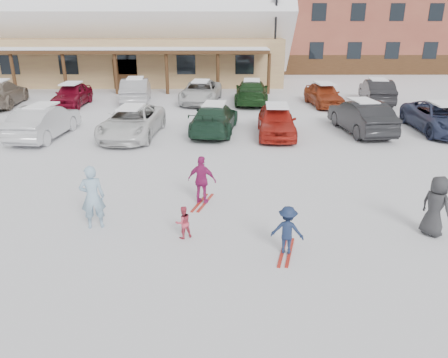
{
  "coord_description": "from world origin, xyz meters",
  "views": [
    {
      "loc": [
        0.22,
        -10.61,
        5.43
      ],
      "look_at": [
        0.3,
        1.0,
        1.0
      ],
      "focal_mm": 35.0,
      "sensor_mm": 36.0,
      "label": 1
    }
  ],
  "objects_px": {
    "bystander_dark": "(436,206)",
    "parked_car_3": "(215,118)",
    "day_lodge": "(111,32)",
    "parked_car_1": "(44,122)",
    "parked_car_8": "(72,95)",
    "parked_car_10": "(201,92)",
    "parked_car_12": "(324,94)",
    "parked_car_9": "(136,90)",
    "adult_skier": "(92,197)",
    "parked_car_5": "(361,117)",
    "lamp_post": "(275,38)",
    "child_magenta": "(202,180)",
    "parked_car_2": "(132,122)",
    "parked_car_6": "(441,118)",
    "parked_car_7": "(0,93)",
    "parked_car_11": "(252,92)",
    "child_navy": "(287,230)",
    "parked_car_4": "(276,121)",
    "toddler_red": "(183,222)"
  },
  "relations": [
    {
      "from": "bystander_dark",
      "to": "parked_car_4",
      "type": "xyz_separation_m",
      "value": [
        -2.9,
        9.85,
        -0.08
      ]
    },
    {
      "from": "child_navy",
      "to": "bystander_dark",
      "type": "distance_m",
      "value": 4.03
    },
    {
      "from": "adult_skier",
      "to": "bystander_dark",
      "type": "height_order",
      "value": "adult_skier"
    },
    {
      "from": "lamp_post",
      "to": "parked_car_7",
      "type": "xyz_separation_m",
      "value": [
        -17.74,
        -7.05,
        -2.91
      ]
    },
    {
      "from": "day_lodge",
      "to": "parked_car_3",
      "type": "relative_size",
      "value": 6.09
    },
    {
      "from": "adult_skier",
      "to": "parked_car_1",
      "type": "xyz_separation_m",
      "value": [
        -4.74,
        9.11,
        -0.12
      ]
    },
    {
      "from": "adult_skier",
      "to": "parked_car_2",
      "type": "relative_size",
      "value": 0.35
    },
    {
      "from": "parked_car_1",
      "to": "parked_car_4",
      "type": "relative_size",
      "value": 1.08
    },
    {
      "from": "parked_car_10",
      "to": "parked_car_12",
      "type": "bearing_deg",
      "value": -1.91
    },
    {
      "from": "parked_car_1",
      "to": "day_lodge",
      "type": "bearing_deg",
      "value": -81.1
    },
    {
      "from": "bystander_dark",
      "to": "parked_car_3",
      "type": "distance_m",
      "value": 12.01
    },
    {
      "from": "parked_car_6",
      "to": "child_navy",
      "type": "bearing_deg",
      "value": -127.71
    },
    {
      "from": "adult_skier",
      "to": "parked_car_2",
      "type": "height_order",
      "value": "adult_skier"
    },
    {
      "from": "parked_car_4",
      "to": "toddler_red",
      "type": "bearing_deg",
      "value": -105.99
    },
    {
      "from": "parked_car_1",
      "to": "parked_car_2",
      "type": "bearing_deg",
      "value": -172.33
    },
    {
      "from": "parked_car_11",
      "to": "child_magenta",
      "type": "bearing_deg",
      "value": 85.43
    },
    {
      "from": "parked_car_1",
      "to": "parked_car_8",
      "type": "height_order",
      "value": "parked_car_1"
    },
    {
      "from": "day_lodge",
      "to": "parked_car_1",
      "type": "height_order",
      "value": "day_lodge"
    },
    {
      "from": "adult_skier",
      "to": "parked_car_3",
      "type": "height_order",
      "value": "adult_skier"
    },
    {
      "from": "adult_skier",
      "to": "toddler_red",
      "type": "xyz_separation_m",
      "value": [
        2.43,
        -0.62,
        -0.44
      ]
    },
    {
      "from": "parked_car_6",
      "to": "parked_car_9",
      "type": "xyz_separation_m",
      "value": [
        -16.06,
        7.6,
        0.08
      ]
    },
    {
      "from": "child_magenta",
      "to": "bystander_dark",
      "type": "bearing_deg",
      "value": 178.34
    },
    {
      "from": "child_magenta",
      "to": "lamp_post",
      "type": "bearing_deg",
      "value": -84.9
    },
    {
      "from": "adult_skier",
      "to": "parked_car_3",
      "type": "bearing_deg",
      "value": -120.0
    },
    {
      "from": "child_magenta",
      "to": "adult_skier",
      "type": "bearing_deg",
      "value": 45.86
    },
    {
      "from": "bystander_dark",
      "to": "parked_car_2",
      "type": "bearing_deg",
      "value": 15.12
    },
    {
      "from": "day_lodge",
      "to": "lamp_post",
      "type": "relative_size",
      "value": 4.44
    },
    {
      "from": "bystander_dark",
      "to": "parked_car_9",
      "type": "distance_m",
      "value": 21.15
    },
    {
      "from": "parked_car_11",
      "to": "parked_car_12",
      "type": "relative_size",
      "value": 1.23
    },
    {
      "from": "parked_car_4",
      "to": "parked_car_6",
      "type": "relative_size",
      "value": 0.85
    },
    {
      "from": "parked_car_11",
      "to": "parked_car_12",
      "type": "xyz_separation_m",
      "value": [
        4.43,
        -0.8,
        -0.04
      ]
    },
    {
      "from": "parked_car_4",
      "to": "day_lodge",
      "type": "bearing_deg",
      "value": 126.06
    },
    {
      "from": "parked_car_2",
      "to": "parked_car_10",
      "type": "bearing_deg",
      "value": 75.7
    },
    {
      "from": "day_lodge",
      "to": "parked_car_1",
      "type": "xyz_separation_m",
      "value": [
        1.07,
        -18.84,
        -3.19
      ]
    },
    {
      "from": "child_navy",
      "to": "bystander_dark",
      "type": "xyz_separation_m",
      "value": [
        3.92,
        0.92,
        0.2
      ]
    },
    {
      "from": "child_navy",
      "to": "parked_car_7",
      "type": "height_order",
      "value": "parked_car_7"
    },
    {
      "from": "parked_car_9",
      "to": "parked_car_11",
      "type": "relative_size",
      "value": 0.94
    },
    {
      "from": "parked_car_7",
      "to": "child_magenta",
      "type": "bearing_deg",
      "value": 124.18
    },
    {
      "from": "parked_car_6",
      "to": "parked_car_10",
      "type": "distance_m",
      "value": 14.07
    },
    {
      "from": "parked_car_1",
      "to": "parked_car_5",
      "type": "height_order",
      "value": "parked_car_5"
    },
    {
      "from": "lamp_post",
      "to": "child_magenta",
      "type": "relative_size",
      "value": 4.39
    },
    {
      "from": "child_magenta",
      "to": "parked_car_7",
      "type": "relative_size",
      "value": 0.28
    },
    {
      "from": "day_lodge",
      "to": "parked_car_6",
      "type": "xyz_separation_m",
      "value": [
        19.81,
        -17.95,
        -3.25
      ]
    },
    {
      "from": "adult_skier",
      "to": "bystander_dark",
      "type": "distance_m",
      "value": 8.9
    },
    {
      "from": "lamp_post",
      "to": "parked_car_3",
      "type": "distance_m",
      "value": 14.55
    },
    {
      "from": "toddler_red",
      "to": "parked_car_9",
      "type": "distance_m",
      "value": 18.77
    },
    {
      "from": "parked_car_9",
      "to": "parked_car_1",
      "type": "bearing_deg",
      "value": 66.69
    },
    {
      "from": "parked_car_6",
      "to": "parked_car_8",
      "type": "relative_size",
      "value": 1.22
    },
    {
      "from": "child_magenta",
      "to": "parked_car_1",
      "type": "relative_size",
      "value": 0.33
    },
    {
      "from": "parked_car_7",
      "to": "parked_car_8",
      "type": "relative_size",
      "value": 1.31
    }
  ]
}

